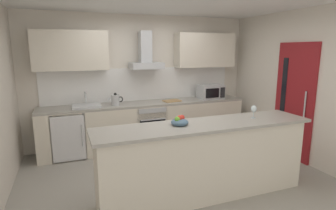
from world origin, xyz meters
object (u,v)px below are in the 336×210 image
at_px(fruit_bowl, 180,121).
at_px(sink, 86,105).
at_px(microwave, 211,92).
at_px(wine_glass, 254,109).
at_px(oven, 149,124).
at_px(chopping_board, 172,101).
at_px(kettle, 115,100).
at_px(refrigerator, 68,134).
at_px(range_hood, 146,57).

bearing_deg(fruit_bowl, sink, 115.44).
relative_size(microwave, wine_glass, 2.81).
xyz_separation_m(oven, sink, (-1.17, 0.01, 0.47)).
xyz_separation_m(sink, fruit_bowl, (0.97, -2.04, 0.12)).
distance_m(wine_glass, chopping_board, 2.10).
bearing_deg(kettle, fruit_bowl, -77.39).
bearing_deg(kettle, sink, 175.13).
distance_m(refrigerator, wine_glass, 3.25).
xyz_separation_m(refrigerator, wine_glass, (2.40, -2.07, 0.70)).
bearing_deg(microwave, kettle, -179.83).
bearing_deg(fruit_bowl, kettle, 102.61).
height_order(kettle, chopping_board, kettle).
distance_m(kettle, range_hood, 1.03).
xyz_separation_m(sink, wine_glass, (2.06, -2.08, 0.20)).
bearing_deg(range_hood, microwave, -6.54).
relative_size(microwave, range_hood, 0.69).
xyz_separation_m(kettle, fruit_bowl, (0.45, -2.00, 0.04)).
bearing_deg(wine_glass, range_hood, 111.97).
relative_size(kettle, range_hood, 0.40).
height_order(oven, fruit_bowl, fruit_bowl).
distance_m(oven, kettle, 0.85).
xyz_separation_m(kettle, chopping_board, (1.14, 0.01, -0.09)).
distance_m(microwave, sink, 2.55).
bearing_deg(wine_glass, chopping_board, 100.97).
bearing_deg(oven, refrigerator, -179.90).
bearing_deg(kettle, oven, 2.99).
bearing_deg(sink, refrigerator, -177.71).
bearing_deg(wine_glass, microwave, 76.66).
relative_size(microwave, fruit_bowl, 2.27).
relative_size(oven, range_hood, 1.11).
relative_size(refrigerator, chopping_board, 2.50).
bearing_deg(oven, chopping_board, -2.76).
xyz_separation_m(refrigerator, fruit_bowl, (1.32, -2.03, 0.62)).
height_order(microwave, fruit_bowl, microwave).
height_order(wine_glass, fruit_bowl, wine_glass).
height_order(refrigerator, fruit_bowl, fruit_bowl).
relative_size(kettle, fruit_bowl, 1.31).
height_order(refrigerator, chopping_board, chopping_board).
relative_size(microwave, sink, 1.00).
distance_m(sink, kettle, 0.53).
xyz_separation_m(fruit_bowl, chopping_board, (0.69, 2.01, -0.14)).
bearing_deg(refrigerator, oven, 0.10).
height_order(oven, microwave, microwave).
height_order(refrigerator, microwave, microwave).
xyz_separation_m(refrigerator, range_hood, (1.51, 0.13, 1.36)).
xyz_separation_m(oven, range_hood, (0.00, 0.13, 1.33)).
relative_size(oven, sink, 1.60).
bearing_deg(oven, wine_glass, -66.80).
relative_size(kettle, wine_glass, 1.62).
bearing_deg(fruit_bowl, chopping_board, 71.05).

